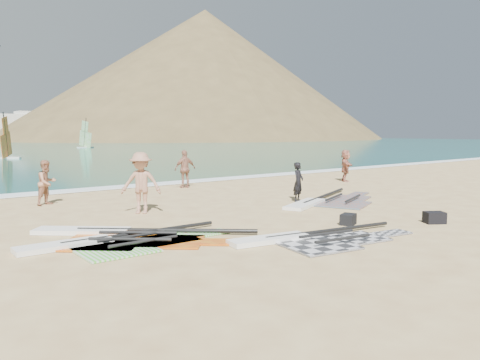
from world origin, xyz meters
TOP-DOWN VIEW (x-y plane):
  - ground at (0.00, 0.00)m, footprint 300.00×300.00m
  - surf_line at (0.00, 12.30)m, footprint 300.00×1.20m
  - headland_main at (85.00, 130.00)m, footprint 143.00×143.00m
  - headland_minor at (120.00, 140.00)m, footprint 70.00×70.00m
  - rig_grey at (-3.12, -0.79)m, footprint 4.85×2.34m
  - rig_green at (-6.99, 1.86)m, footprint 5.12×2.06m
  - rig_orange at (2.00, 3.03)m, footprint 5.95×3.65m
  - rig_red at (-6.57, 2.45)m, footprint 4.76×4.95m
  - gear_bag_near at (-0.79, -0.06)m, footprint 0.58×0.51m
  - gear_bag_far at (1.32, -1.51)m, footprint 0.68×0.63m
  - person_wetsuit at (1.33, 3.94)m, footprint 0.64×0.54m
  - beachgoer_left at (-6.32, 9.10)m, footprint 0.98×0.90m
  - beachgoer_mid at (-4.50, 5.35)m, footprint 1.46×1.39m
  - beachgoer_back at (0.34, 10.33)m, footprint 1.09×0.56m
  - beachgoer_right at (8.49, 7.38)m, footprint 1.44×1.49m
  - windsurfer_centre at (-0.46, 41.39)m, footprint 2.52×2.66m
  - windsurfer_right at (16.83, 66.32)m, footprint 2.79×3.17m

SIDE VIEW (x-z plane):
  - ground at x=0.00m, z-range 0.00..0.00m
  - surf_line at x=0.00m, z-range -0.02..0.02m
  - headland_main at x=85.00m, z-range -22.50..22.50m
  - headland_minor at x=120.00m, z-range -14.00..14.00m
  - rig_grey at x=-3.12m, z-range -0.05..0.15m
  - rig_green at x=-6.99m, z-range -0.05..0.15m
  - rig_red at x=-6.57m, z-range -0.05..0.15m
  - rig_orange at x=2.00m, z-range -0.05..0.15m
  - gear_bag_near at x=-0.79m, z-range 0.00..0.31m
  - gear_bag_far at x=1.32m, z-range 0.00..0.34m
  - person_wetsuit at x=1.33m, z-range 0.00..1.49m
  - beachgoer_left at x=-6.32m, z-range 0.00..1.63m
  - beachgoer_right at x=8.49m, z-range 0.00..1.70m
  - beachgoer_back at x=0.34m, z-range 0.00..1.79m
  - beachgoer_mid at x=-4.50m, z-range 0.00..1.99m
  - windsurfer_centre at x=-0.46m, z-range -0.97..3.61m
  - windsurfer_right at x=16.83m, z-range -1.06..3.83m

